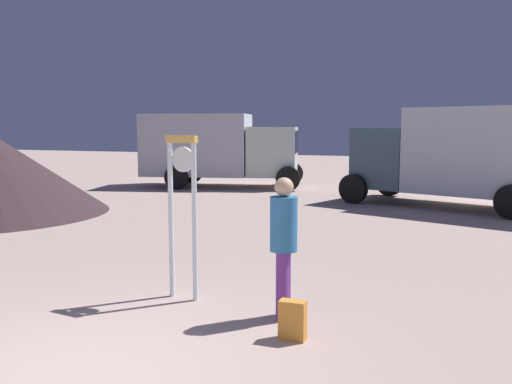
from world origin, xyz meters
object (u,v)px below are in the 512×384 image
object	(u,v)px
standing_clock	(183,201)
box_truck_far	(470,154)
person_near_clock	(284,240)
box_truck_near	(217,147)
backpack	(293,320)

from	to	relation	value
standing_clock	box_truck_far	world-z (taller)	box_truck_far
person_near_clock	box_truck_near	xyz separation A→B (m)	(-7.07, 13.35, 0.58)
box_truck_far	standing_clock	bearing A→B (deg)	-109.66
person_near_clock	backpack	bearing A→B (deg)	-63.37
box_truck_far	backpack	bearing A→B (deg)	-99.44
person_near_clock	box_truck_near	distance (m)	15.12
standing_clock	backpack	bearing A→B (deg)	-25.74
box_truck_far	person_near_clock	bearing A→B (deg)	-101.61
backpack	box_truck_near	size ratio (longest dim) A/B	0.07
box_truck_near	backpack	bearing A→B (deg)	-62.14
person_near_clock	box_truck_far	world-z (taller)	box_truck_far
person_near_clock	backpack	world-z (taller)	person_near_clock
backpack	box_truck_near	xyz separation A→B (m)	(-7.39, 13.97, 1.33)
standing_clock	box_truck_far	size ratio (longest dim) A/B	0.32
standing_clock	person_near_clock	distance (m)	1.59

